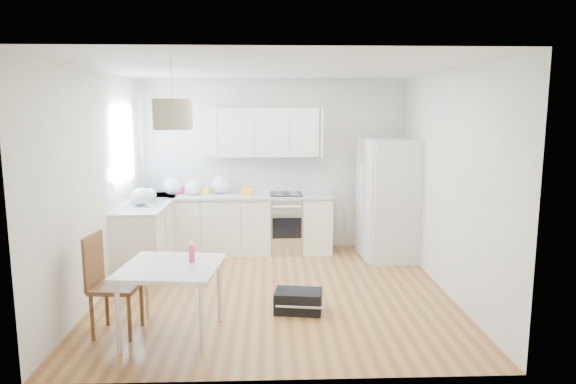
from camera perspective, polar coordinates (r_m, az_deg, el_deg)
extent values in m
plane|color=brown|center=(6.46, -1.44, -10.99)|extent=(4.20, 4.20, 0.00)
plane|color=white|center=(6.08, -1.54, 13.64)|extent=(4.20, 4.20, 0.00)
plane|color=beige|center=(8.21, -1.67, 3.05)|extent=(4.20, 0.00, 4.20)
plane|color=beige|center=(6.45, -20.48, 0.79)|extent=(0.00, 4.20, 4.20)
plane|color=beige|center=(6.50, 17.36, 1.00)|extent=(0.00, 4.20, 4.20)
cube|color=#BFE0F9|center=(7.51, -17.84, 5.10)|extent=(0.02, 1.00, 1.00)
cube|color=silver|center=(8.08, -5.89, -3.64)|extent=(3.00, 0.60, 0.88)
cube|color=silver|center=(7.68, -15.18, -4.61)|extent=(0.60, 1.80, 0.88)
cube|color=#BBBDC0|center=(7.99, -5.94, -0.43)|extent=(3.02, 0.64, 0.04)
cube|color=#BBBDC0|center=(7.58, -15.32, -1.23)|extent=(0.64, 1.82, 0.04)
cube|color=white|center=(8.24, -5.85, 2.04)|extent=(3.00, 0.01, 0.58)
cube|color=white|center=(7.61, -17.58, 1.07)|extent=(0.01, 1.80, 0.58)
cube|color=silver|center=(8.01, -2.76, 6.65)|extent=(1.70, 0.32, 0.75)
cube|color=#BCAFA0|center=(5.16, -12.87, -8.16)|extent=(1.02, 1.02, 0.04)
cylinder|color=silver|center=(5.07, -18.36, -13.12)|extent=(0.05, 0.05, 0.69)
cylinder|color=silver|center=(4.83, -9.54, -13.87)|extent=(0.05, 0.05, 0.69)
cylinder|color=silver|center=(5.74, -15.37, -10.29)|extent=(0.05, 0.05, 0.69)
cylinder|color=silver|center=(5.54, -7.62, -10.77)|extent=(0.05, 0.05, 0.69)
cylinder|color=#EB4180|center=(5.20, -10.65, -6.55)|extent=(0.07, 0.07, 0.21)
cube|color=black|center=(5.83, 1.15, -12.03)|extent=(0.56, 0.41, 0.24)
cylinder|color=#C2B895|center=(5.09, -12.70, 8.43)|extent=(0.44, 0.44, 0.29)
ellipsoid|color=silver|center=(8.11, -12.75, 0.61)|extent=(0.29, 0.24, 0.26)
ellipsoid|color=silver|center=(8.02, -10.43, 0.48)|extent=(0.26, 0.22, 0.23)
ellipsoid|color=silver|center=(8.08, -7.41, 0.80)|extent=(0.31, 0.26, 0.28)
ellipsoid|color=silver|center=(7.73, -15.13, -0.21)|extent=(0.19, 0.17, 0.18)
ellipsoid|color=silver|center=(7.36, -16.00, -0.46)|extent=(0.27, 0.23, 0.24)
cube|color=orange|center=(7.94, -4.55, 0.10)|extent=(0.18, 0.13, 0.12)
cube|color=gold|center=(8.01, -9.30, 0.07)|extent=(0.17, 0.12, 0.11)
cube|color=red|center=(8.15, -12.17, 0.14)|extent=(0.19, 0.19, 0.11)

